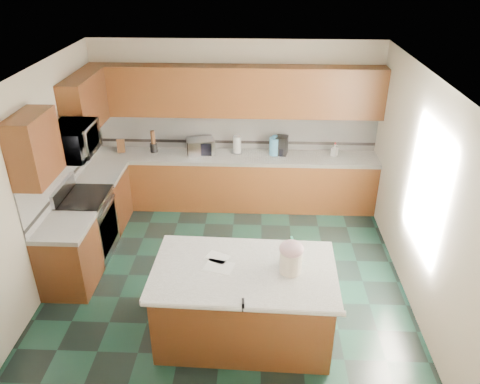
{
  "coord_description": "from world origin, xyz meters",
  "views": [
    {
      "loc": [
        0.38,
        -4.99,
        3.96
      ],
      "look_at": [
        0.15,
        0.35,
        1.12
      ],
      "focal_mm": 35.0,
      "sensor_mm": 36.0,
      "label": 1
    }
  ],
  "objects_px": {
    "soap_bottle_island": "(291,250)",
    "toaster_oven": "(200,146)",
    "coffee_maker": "(282,145)",
    "treat_jar": "(291,262)",
    "island_base": "(244,304)",
    "knife_block": "(121,146)",
    "island_top": "(244,271)"
  },
  "relations": [
    {
      "from": "coffee_maker",
      "to": "treat_jar",
      "type": "bearing_deg",
      "value": -77.87
    },
    {
      "from": "island_base",
      "to": "knife_block",
      "type": "xyz_separation_m",
      "value": [
        -2.13,
        3.06,
        0.6
      ]
    },
    {
      "from": "knife_block",
      "to": "soap_bottle_island",
      "type": "bearing_deg",
      "value": -58.76
    },
    {
      "from": "toaster_oven",
      "to": "coffee_maker",
      "type": "bearing_deg",
      "value": -13.0
    },
    {
      "from": "knife_block",
      "to": "toaster_oven",
      "type": "distance_m",
      "value": 1.31
    },
    {
      "from": "island_base",
      "to": "knife_block",
      "type": "height_order",
      "value": "knife_block"
    },
    {
      "from": "island_base",
      "to": "knife_block",
      "type": "relative_size",
      "value": 8.43
    },
    {
      "from": "island_base",
      "to": "toaster_oven",
      "type": "height_order",
      "value": "toaster_oven"
    },
    {
      "from": "soap_bottle_island",
      "to": "knife_block",
      "type": "height_order",
      "value": "soap_bottle_island"
    },
    {
      "from": "soap_bottle_island",
      "to": "toaster_oven",
      "type": "bearing_deg",
      "value": 105.98
    },
    {
      "from": "island_base",
      "to": "coffee_maker",
      "type": "distance_m",
      "value": 3.19
    },
    {
      "from": "knife_block",
      "to": "coffee_maker",
      "type": "distance_m",
      "value": 2.64
    },
    {
      "from": "island_top",
      "to": "soap_bottle_island",
      "type": "relative_size",
      "value": 6.01
    },
    {
      "from": "treat_jar",
      "to": "soap_bottle_island",
      "type": "height_order",
      "value": "soap_bottle_island"
    },
    {
      "from": "island_top",
      "to": "toaster_oven",
      "type": "height_order",
      "value": "toaster_oven"
    },
    {
      "from": "knife_block",
      "to": "toaster_oven",
      "type": "bearing_deg",
      "value": -10.69
    },
    {
      "from": "island_base",
      "to": "coffee_maker",
      "type": "bearing_deg",
      "value": 82.42
    },
    {
      "from": "toaster_oven",
      "to": "treat_jar",
      "type": "bearing_deg",
      "value": -81.29
    },
    {
      "from": "island_base",
      "to": "soap_bottle_island",
      "type": "xyz_separation_m",
      "value": [
        0.5,
        0.13,
        0.65
      ]
    },
    {
      "from": "island_top",
      "to": "toaster_oven",
      "type": "distance_m",
      "value": 3.17
    },
    {
      "from": "soap_bottle_island",
      "to": "treat_jar",
      "type": "bearing_deg",
      "value": -102.24
    },
    {
      "from": "soap_bottle_island",
      "to": "knife_block",
      "type": "bearing_deg",
      "value": 123.71
    },
    {
      "from": "treat_jar",
      "to": "coffee_maker",
      "type": "distance_m",
      "value": 3.1
    },
    {
      "from": "knife_block",
      "to": "coffee_maker",
      "type": "bearing_deg",
      "value": -10.04
    },
    {
      "from": "toaster_oven",
      "to": "coffee_maker",
      "type": "distance_m",
      "value": 1.32
    },
    {
      "from": "treat_jar",
      "to": "coffee_maker",
      "type": "relative_size",
      "value": 0.8
    },
    {
      "from": "soap_bottle_island",
      "to": "island_top",
      "type": "bearing_deg",
      "value": -173.51
    },
    {
      "from": "island_top",
      "to": "treat_jar",
      "type": "relative_size",
      "value": 7.95
    },
    {
      "from": "soap_bottle_island",
      "to": "toaster_oven",
      "type": "xyz_separation_m",
      "value": [
        -1.32,
        2.93,
        -0.04
      ]
    },
    {
      "from": "soap_bottle_island",
      "to": "coffee_maker",
      "type": "xyz_separation_m",
      "value": [
        0.01,
        2.96,
        -0.01
      ]
    },
    {
      "from": "island_base",
      "to": "treat_jar",
      "type": "relative_size",
      "value": 7.54
    },
    {
      "from": "island_base",
      "to": "coffee_maker",
      "type": "relative_size",
      "value": 6.0
    }
  ]
}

